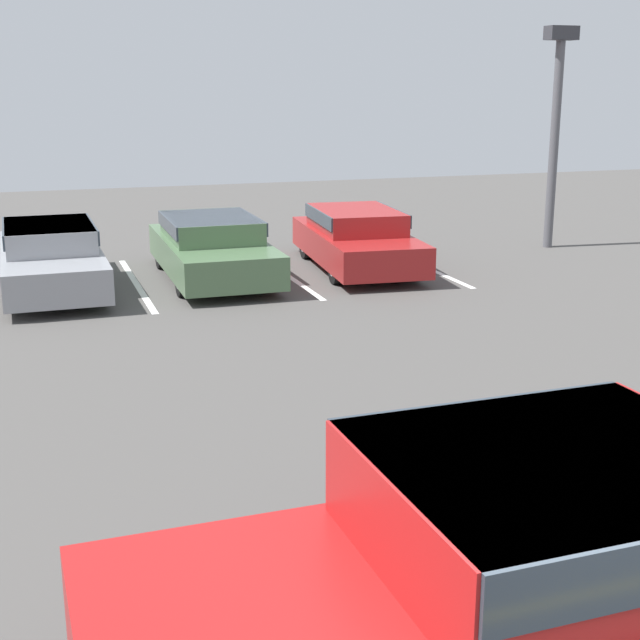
{
  "coord_description": "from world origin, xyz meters",
  "views": [
    {
      "loc": [
        -2.74,
        -3.1,
        3.72
      ],
      "look_at": [
        0.52,
        6.52,
        1.0
      ],
      "focal_mm": 50.0,
      "sensor_mm": 36.0,
      "label": 1
    }
  ],
  "objects_px": {
    "parked_sedan_b": "(212,246)",
    "light_post": "(556,115)",
    "wheel_stop_curb": "(208,247)",
    "parked_sedan_a": "(51,255)",
    "parked_sedan_c": "(357,237)",
    "pickup_truck": "(599,582)"
  },
  "relations": [
    {
      "from": "parked_sedan_a",
      "to": "parked_sedan_c",
      "type": "height_order",
      "value": "parked_sedan_c"
    },
    {
      "from": "pickup_truck",
      "to": "parked_sedan_c",
      "type": "bearing_deg",
      "value": 74.22
    },
    {
      "from": "parked_sedan_a",
      "to": "wheel_stop_curb",
      "type": "bearing_deg",
      "value": 130.43
    },
    {
      "from": "pickup_truck",
      "to": "parked_sedan_a",
      "type": "distance_m",
      "value": 13.2
    },
    {
      "from": "parked_sedan_a",
      "to": "parked_sedan_c",
      "type": "distance_m",
      "value": 6.02
    },
    {
      "from": "parked_sedan_b",
      "to": "wheel_stop_curb",
      "type": "bearing_deg",
      "value": 170.77
    },
    {
      "from": "parked_sedan_b",
      "to": "parked_sedan_c",
      "type": "relative_size",
      "value": 0.98
    },
    {
      "from": "pickup_truck",
      "to": "parked_sedan_b",
      "type": "relative_size",
      "value": 1.32
    },
    {
      "from": "parked_sedan_b",
      "to": "light_post",
      "type": "xyz_separation_m",
      "value": [
        8.12,
        0.89,
        2.35
      ]
    },
    {
      "from": "parked_sedan_b",
      "to": "parked_sedan_c",
      "type": "distance_m",
      "value": 3.01
    },
    {
      "from": "pickup_truck",
      "to": "parked_sedan_b",
      "type": "height_order",
      "value": "pickup_truck"
    },
    {
      "from": "parked_sedan_c",
      "to": "wheel_stop_curb",
      "type": "distance_m",
      "value": 3.98
    },
    {
      "from": "pickup_truck",
      "to": "parked_sedan_a",
      "type": "relative_size",
      "value": 1.28
    },
    {
      "from": "parked_sedan_b",
      "to": "light_post",
      "type": "bearing_deg",
      "value": 97.03
    },
    {
      "from": "light_post",
      "to": "parked_sedan_c",
      "type": "bearing_deg",
      "value": -170.32
    },
    {
      "from": "parked_sedan_a",
      "to": "parked_sedan_b",
      "type": "xyz_separation_m",
      "value": [
        3.01,
        -0.01,
        -0.0
      ]
    },
    {
      "from": "wheel_stop_curb",
      "to": "parked_sedan_c",
      "type": "bearing_deg",
      "value": -51.15
    },
    {
      "from": "parked_sedan_c",
      "to": "wheel_stop_curb",
      "type": "height_order",
      "value": "parked_sedan_c"
    },
    {
      "from": "wheel_stop_curb",
      "to": "parked_sedan_a",
      "type": "bearing_deg",
      "value": -139.13
    },
    {
      "from": "pickup_truck",
      "to": "parked_sedan_b",
      "type": "xyz_separation_m",
      "value": [
        0.42,
        12.94,
        -0.22
      ]
    },
    {
      "from": "light_post",
      "to": "parked_sedan_b",
      "type": "bearing_deg",
      "value": -173.73
    },
    {
      "from": "pickup_truck",
      "to": "parked_sedan_b",
      "type": "distance_m",
      "value": 12.94
    }
  ]
}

